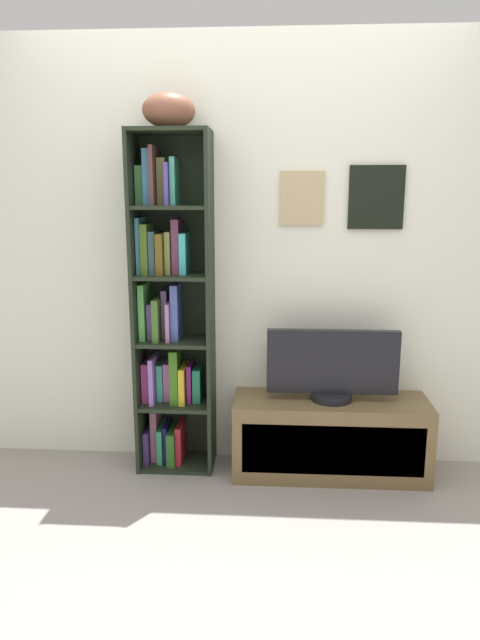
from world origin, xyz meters
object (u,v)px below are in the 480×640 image
Objects in this scene: television at (332,366)px; tv_stand at (330,437)px; football at (169,110)px; bookshelf at (169,313)px.

tv_stand is at bearing -90.00° from television.
tv_stand is 0.40m from television.
television is at bearing -3.05° from football.
football is at bearing 176.95° from television.
television is at bearing -4.91° from bookshelf.
football is 0.39× the size of television.
bookshelf is at bearing 175.09° from television.
tv_stand is (0.85, -0.05, -1.71)m from football.
tv_stand is at bearing -3.13° from football.
football is 1.56m from television.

